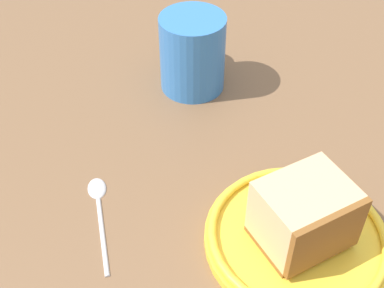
% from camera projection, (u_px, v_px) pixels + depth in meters
% --- Properties ---
extents(ground_plane, '(1.40, 1.40, 0.04)m').
position_uv_depth(ground_plane, '(266.00, 198.00, 0.57)').
color(ground_plane, brown).
extents(small_plate, '(0.18, 0.18, 0.02)m').
position_uv_depth(small_plate, '(297.00, 237.00, 0.50)').
color(small_plate, yellow).
rests_on(small_plate, ground_plane).
extents(cake_slice, '(0.08, 0.09, 0.07)m').
position_uv_depth(cake_slice, '(304.00, 216.00, 0.48)').
color(cake_slice, brown).
rests_on(cake_slice, small_plate).
extents(tea_mug, '(0.11, 0.08, 0.10)m').
position_uv_depth(tea_mug, '(193.00, 52.00, 0.66)').
color(tea_mug, '#3372BF').
rests_on(tea_mug, ground_plane).
extents(teaspoon, '(0.13, 0.04, 0.01)m').
position_uv_depth(teaspoon, '(98.00, 201.00, 0.54)').
color(teaspoon, silver).
rests_on(teaspoon, ground_plane).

